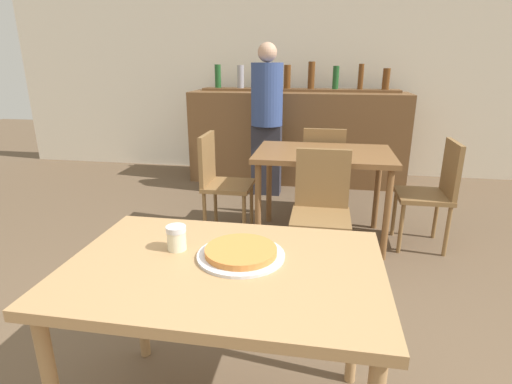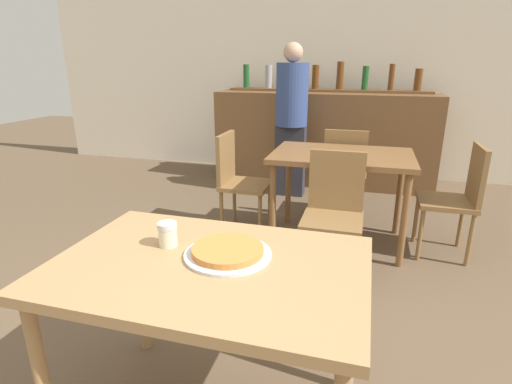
% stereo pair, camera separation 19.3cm
% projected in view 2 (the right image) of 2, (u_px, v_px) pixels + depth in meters
% --- Properties ---
extents(wall_back, '(8.00, 0.05, 2.80)m').
position_uv_depth(wall_back, '(331.00, 65.00, 5.05)').
color(wall_back, silver).
rests_on(wall_back, ground_plane).
extents(dining_table_near, '(1.15, 0.77, 0.75)m').
position_uv_depth(dining_table_near, '(209.00, 282.00, 1.49)').
color(dining_table_near, '#A87F51').
rests_on(dining_table_near, ground_plane).
extents(dining_table_far, '(1.09, 0.74, 0.76)m').
position_uv_depth(dining_table_far, '(342.00, 164.00, 3.17)').
color(dining_table_far, brown).
rests_on(dining_table_far, ground_plane).
extents(bar_counter, '(2.60, 0.56, 1.10)m').
position_uv_depth(bar_counter, '(323.00, 139.00, 4.86)').
color(bar_counter, brown).
rests_on(bar_counter, ground_plane).
extents(bar_back_shelf, '(2.39, 0.24, 0.35)m').
position_uv_depth(bar_back_shelf, '(325.00, 84.00, 4.79)').
color(bar_back_shelf, brown).
rests_on(bar_back_shelf, bar_counter).
extents(chair_far_side_front, '(0.40, 0.40, 0.87)m').
position_uv_depth(chair_far_side_front, '(334.00, 207.00, 2.72)').
color(chair_far_side_front, olive).
rests_on(chair_far_side_front, ground_plane).
extents(chair_far_side_back, '(0.40, 0.40, 0.87)m').
position_uv_depth(chair_far_side_back, '(345.00, 168.00, 3.71)').
color(chair_far_side_back, olive).
rests_on(chair_far_side_back, ground_plane).
extents(chair_far_side_left, '(0.40, 0.40, 0.87)m').
position_uv_depth(chair_far_side_left, '(237.00, 176.00, 3.44)').
color(chair_far_side_left, olive).
rests_on(chair_far_side_left, ground_plane).
extents(chair_far_side_right, '(0.40, 0.40, 0.87)m').
position_uv_depth(chair_far_side_right, '(458.00, 194.00, 2.99)').
color(chair_far_side_right, olive).
rests_on(chair_far_side_right, ground_plane).
extents(pizza_tray, '(0.33, 0.33, 0.04)m').
position_uv_depth(pizza_tray, '(228.00, 252.00, 1.51)').
color(pizza_tray, silver).
rests_on(pizza_tray, dining_table_near).
extents(cheese_shaker, '(0.08, 0.08, 0.10)m').
position_uv_depth(cheese_shaker, '(168.00, 234.00, 1.58)').
color(cheese_shaker, beige).
rests_on(cheese_shaker, dining_table_near).
extents(person_standing, '(0.34, 0.34, 1.63)m').
position_uv_depth(person_standing, '(291.00, 116.00, 4.30)').
color(person_standing, '#2D2D38').
rests_on(person_standing, ground_plane).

